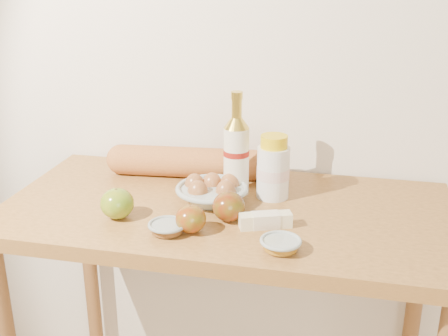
{
  "coord_description": "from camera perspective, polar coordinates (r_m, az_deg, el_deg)",
  "views": [
    {
      "loc": [
        0.29,
        -0.16,
        1.52
      ],
      "look_at": [
        0.0,
        1.15,
        1.02
      ],
      "focal_mm": 45.0,
      "sensor_mm": 36.0,
      "label": 1
    }
  ],
  "objects": [
    {
      "name": "cream_bottle",
      "position": [
        1.54,
        5.02,
        -0.1
      ],
      "size": [
        0.09,
        0.09,
        0.18
      ],
      "rotation": [
        0.0,
        0.0,
        -0.03
      ],
      "color": "silver",
      "rests_on": "table"
    },
    {
      "name": "bourbon_bottle",
      "position": [
        1.55,
        1.26,
        1.51
      ],
      "size": [
        0.07,
        0.07,
        0.29
      ],
      "rotation": [
        0.0,
        0.0,
        -0.03
      ],
      "color": "beige",
      "rests_on": "table"
    },
    {
      "name": "baguette",
      "position": [
        1.69,
        -2.94,
        0.56
      ],
      "size": [
        0.56,
        0.14,
        0.09
      ],
      "rotation": [
        0.0,
        0.0,
        0.09
      ],
      "color": "#C67A3C",
      "rests_on": "table"
    },
    {
      "name": "egg_bowl",
      "position": [
        1.53,
        -1.23,
        -2.39
      ],
      "size": [
        0.24,
        0.24,
        0.07
      ],
      "rotation": [
        0.0,
        0.0,
        0.23
      ],
      "color": "#96A49F",
      "rests_on": "table"
    },
    {
      "name": "apple_redgreen_right",
      "position": [
        1.41,
        0.48,
        -3.93
      ],
      "size": [
        0.11,
        0.11,
        0.08
      ],
      "rotation": [
        0.0,
        0.0,
        0.4
      ],
      "color": "maroon",
      "rests_on": "table"
    },
    {
      "name": "sugar_bowl",
      "position": [
        1.37,
        -5.79,
        -6.04
      ],
      "size": [
        0.11,
        0.11,
        0.03
      ],
      "rotation": [
        0.0,
        0.0,
        0.24
      ],
      "color": "gray",
      "rests_on": "table"
    },
    {
      "name": "syrup_bowl",
      "position": [
        1.29,
        5.78,
        -7.71
      ],
      "size": [
        0.1,
        0.1,
        0.03
      ],
      "rotation": [
        0.0,
        0.0,
        0.04
      ],
      "color": "#93A09C",
      "rests_on": "table"
    },
    {
      "name": "butter_stick",
      "position": [
        1.39,
        4.24,
        -5.33
      ],
      "size": [
        0.13,
        0.08,
        0.04
      ],
      "rotation": [
        0.0,
        0.0,
        0.37
      ],
      "color": "beige",
      "rests_on": "table"
    },
    {
      "name": "table",
      "position": [
        1.56,
        0.24,
        -8.01
      ],
      "size": [
        1.2,
        0.6,
        0.9
      ],
      "color": "#AA7636",
      "rests_on": "ground"
    },
    {
      "name": "apple_redgreen_front",
      "position": [
        1.36,
        -3.4,
        -5.18
      ],
      "size": [
        0.09,
        0.09,
        0.07
      ],
      "rotation": [
        0.0,
        0.0,
        -0.22
      ],
      "color": "#99080B",
      "rests_on": "table"
    },
    {
      "name": "back_wall",
      "position": [
        1.71,
        2.71,
        13.02
      ],
      "size": [
        3.5,
        0.02,
        2.6
      ],
      "primitive_type": "cube",
      "color": "beige",
      "rests_on": "ground"
    },
    {
      "name": "apple_yellowgreen",
      "position": [
        1.45,
        -10.8,
        -3.56
      ],
      "size": [
        0.1,
        0.1,
        0.08
      ],
      "rotation": [
        0.0,
        0.0,
        -0.19
      ],
      "color": "olive",
      "rests_on": "table"
    }
  ]
}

